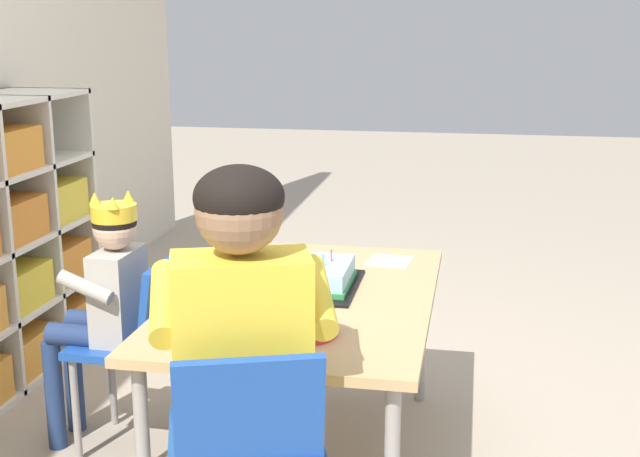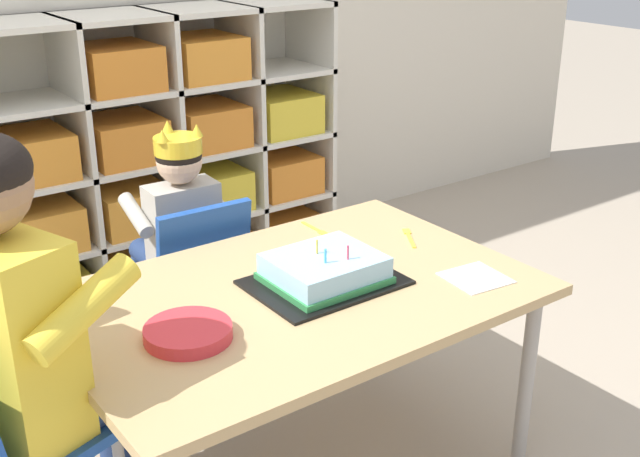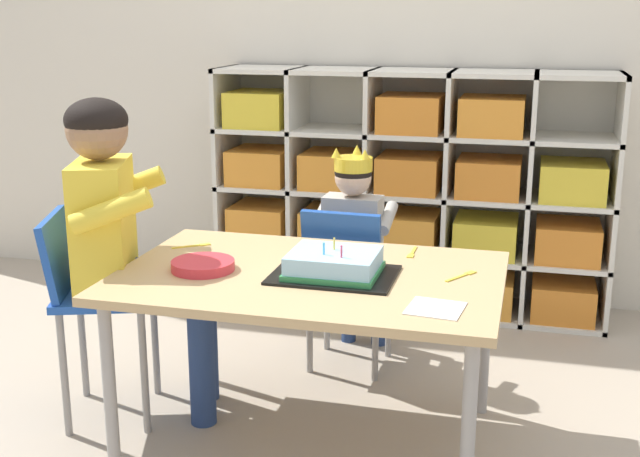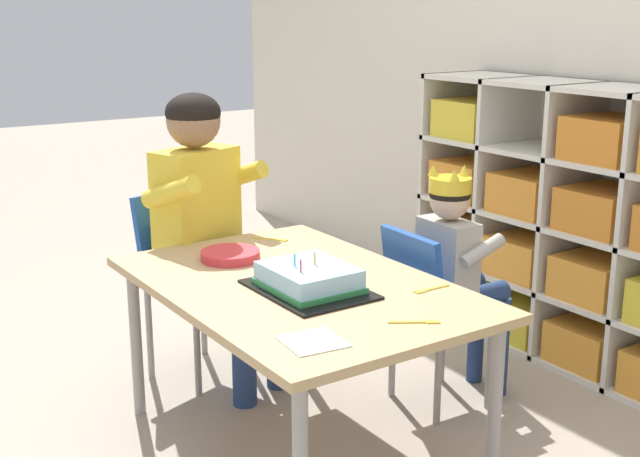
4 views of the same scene
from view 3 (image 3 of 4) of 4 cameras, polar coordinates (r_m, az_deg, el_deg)
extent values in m
plane|color=tan|center=(2.67, -0.69, -14.37)|extent=(16.00, 16.00, 0.00)
cube|color=silver|center=(3.81, 6.66, 3.10)|extent=(1.73, 0.01, 1.06)
cube|color=silver|center=(3.86, -6.38, 3.25)|extent=(0.02, 0.36, 1.06)
cube|color=silver|center=(3.75, -1.50, 3.01)|extent=(0.02, 0.36, 1.06)
cube|color=silver|center=(3.68, 3.63, 2.72)|extent=(0.02, 0.36, 1.06)
cube|color=silver|center=(3.63, 8.94, 2.41)|extent=(0.02, 0.36, 1.06)
cube|color=silver|center=(3.61, 14.35, 2.06)|extent=(0.02, 0.36, 1.06)
cube|color=silver|center=(3.63, 19.75, 1.70)|extent=(0.02, 0.36, 1.06)
cube|color=silver|center=(3.79, 6.05, -5.16)|extent=(1.73, 0.36, 0.02)
cube|color=silver|center=(3.71, 6.16, -1.37)|extent=(1.73, 0.36, 0.02)
cube|color=silver|center=(3.65, 6.27, 2.57)|extent=(1.73, 0.36, 0.02)
cube|color=silver|center=(3.60, 6.39, 6.63)|extent=(1.73, 0.36, 0.02)
cube|color=silver|center=(3.57, 6.51, 10.78)|extent=(1.73, 0.36, 0.02)
cube|color=orange|center=(3.90, -3.95, -3.17)|extent=(0.26, 0.29, 0.16)
cube|color=yellow|center=(3.81, 0.95, -3.58)|extent=(0.26, 0.29, 0.16)
cube|color=orange|center=(3.75, 6.04, -3.98)|extent=(0.26, 0.29, 0.16)
cube|color=orange|center=(3.71, 11.28, -4.36)|extent=(0.26, 0.29, 0.16)
cube|color=orange|center=(3.71, 16.56, -4.71)|extent=(0.26, 0.29, 0.16)
cube|color=orange|center=(3.83, -4.01, 0.55)|extent=(0.26, 0.29, 0.16)
cube|color=orange|center=(3.73, 0.96, 0.22)|extent=(0.26, 0.29, 0.16)
cube|color=orange|center=(3.67, 6.15, -0.12)|extent=(0.26, 0.29, 0.16)
cube|color=yellow|center=(3.64, 11.48, -0.48)|extent=(0.26, 0.29, 0.16)
cube|color=orange|center=(3.64, 16.86, -0.83)|extent=(0.26, 0.29, 0.16)
cube|color=orange|center=(3.77, -4.09, 4.40)|extent=(0.26, 0.29, 0.16)
cube|color=orange|center=(3.68, 0.98, 4.16)|extent=(0.26, 0.29, 0.16)
cube|color=orange|center=(3.61, 6.27, 3.88)|extent=(0.26, 0.29, 0.16)
cube|color=orange|center=(3.58, 11.69, 3.56)|extent=(0.26, 0.29, 0.16)
cube|color=yellow|center=(3.58, 17.17, 3.20)|extent=(0.26, 0.29, 0.16)
cube|color=yellow|center=(3.73, -4.16, 8.34)|extent=(0.26, 0.29, 0.16)
cube|color=orange|center=(3.57, 6.39, 8.00)|extent=(0.26, 0.29, 0.16)
cube|color=orange|center=(3.54, 11.92, 7.71)|extent=(0.26, 0.29, 0.16)
cube|color=tan|center=(2.45, -0.73, -3.41)|extent=(1.14, 0.76, 0.03)
cylinder|color=#9E9993|center=(2.46, -14.47, -10.66)|extent=(0.04, 0.04, 0.52)
cylinder|color=#9E9993|center=(2.19, 10.29, -13.79)|extent=(0.04, 0.04, 0.52)
cylinder|color=#9E9993|center=(2.99, -8.56, -5.73)|extent=(0.04, 0.04, 0.52)
cylinder|color=#9E9993|center=(2.77, 11.41, -7.58)|extent=(0.04, 0.04, 0.52)
cube|color=#1E4CA8|center=(3.04, 2.15, -3.33)|extent=(0.32, 0.30, 0.03)
cube|color=#1E4CA8|center=(2.88, 1.50, -1.37)|extent=(0.29, 0.07, 0.27)
cylinder|color=gray|center=(3.18, 4.82, -6.04)|extent=(0.02, 0.02, 0.34)
cylinder|color=gray|center=(3.24, 0.49, -5.60)|extent=(0.02, 0.02, 0.34)
cylinder|color=gray|center=(2.98, 3.89, -7.53)|extent=(0.02, 0.02, 0.34)
cylinder|color=gray|center=(3.04, -0.73, -7.03)|extent=(0.02, 0.02, 0.34)
cube|color=#B2ADA3|center=(3.01, 2.22, -0.48)|extent=(0.21, 0.12, 0.29)
sphere|color=#DBB293|center=(2.96, 2.26, 3.58)|extent=(0.13, 0.13, 0.13)
ellipsoid|color=black|center=(2.96, 2.26, 3.96)|extent=(0.14, 0.14, 0.10)
cylinder|color=yellow|center=(2.95, 2.27, 4.53)|extent=(0.14, 0.14, 0.05)
cone|color=yellow|center=(3.00, 2.56, 5.52)|extent=(0.04, 0.04, 0.04)
cone|color=yellow|center=(2.90, 3.15, 5.20)|extent=(0.04, 0.04, 0.04)
cone|color=yellow|center=(2.93, 1.14, 5.31)|extent=(0.04, 0.04, 0.04)
cylinder|color=navy|center=(3.13, 3.80, -2.15)|extent=(0.08, 0.21, 0.07)
cylinder|color=navy|center=(3.16, 1.57, -1.96)|extent=(0.08, 0.21, 0.07)
cylinder|color=navy|center=(3.29, 4.16, -5.13)|extent=(0.06, 0.06, 0.36)
cylinder|color=navy|center=(3.32, 2.03, -4.93)|extent=(0.06, 0.06, 0.36)
cylinder|color=#B2ADA3|center=(3.01, 4.74, 0.74)|extent=(0.05, 0.17, 0.10)
cylinder|color=#B2ADA3|center=(3.07, 0.17, 1.07)|extent=(0.05, 0.17, 0.10)
cube|color=#1E4CA8|center=(2.73, -14.59, -4.33)|extent=(0.40, 0.42, 0.03)
cube|color=#1E4CA8|center=(2.72, -17.75, -1.65)|extent=(0.16, 0.31, 0.25)
cylinder|color=gray|center=(2.66, -12.15, -9.76)|extent=(0.02, 0.02, 0.41)
cylinder|color=gray|center=(2.92, -11.43, -7.50)|extent=(0.02, 0.02, 0.41)
cylinder|color=gray|center=(2.71, -17.41, -9.69)|extent=(0.02, 0.02, 0.41)
cylinder|color=gray|center=(2.96, -16.22, -7.48)|extent=(0.02, 0.02, 0.41)
cube|color=yellow|center=(2.67, -14.89, 0.09)|extent=(0.25, 0.34, 0.42)
sphere|color=#997051|center=(2.61, -15.34, 6.68)|extent=(0.19, 0.19, 0.19)
ellipsoid|color=black|center=(2.61, -15.39, 7.30)|extent=(0.19, 0.19, 0.14)
cylinder|color=navy|center=(2.61, -11.74, -4.17)|extent=(0.32, 0.19, 0.10)
cylinder|color=navy|center=(2.78, -11.28, -2.97)|extent=(0.32, 0.19, 0.10)
cylinder|color=navy|center=(2.69, -8.25, -9.13)|extent=(0.08, 0.08, 0.43)
cylinder|color=navy|center=(2.85, -8.01, -7.66)|extent=(0.08, 0.08, 0.43)
cylinder|color=yellow|center=(2.47, -14.36, 1.19)|extent=(0.25, 0.14, 0.14)
cylinder|color=yellow|center=(2.80, -13.20, 2.82)|extent=(0.25, 0.14, 0.14)
cube|color=black|center=(2.41, 0.98, -3.25)|extent=(0.36, 0.27, 0.01)
cube|color=#9ED1EF|center=(2.40, 0.98, -2.40)|extent=(0.26, 0.22, 0.07)
cube|color=#338E4C|center=(2.41, 0.98, -2.98)|extent=(0.27, 0.23, 0.02)
cylinder|color=#E54C66|center=(2.34, 1.51, -1.60)|extent=(0.01, 0.01, 0.04)
cylinder|color=#EFCC4C|center=(2.41, 1.00, -1.07)|extent=(0.01, 0.01, 0.04)
cylinder|color=#4CB2E5|center=(2.36, 0.27, -1.41)|extent=(0.01, 0.01, 0.04)
cylinder|color=#DB333D|center=(2.49, -8.16, -2.56)|extent=(0.19, 0.19, 0.03)
cube|color=white|center=(2.18, 8.05, -5.53)|extent=(0.16, 0.16, 0.00)
cube|color=yellow|center=(2.43, 9.49, -3.40)|extent=(0.06, 0.09, 0.00)
cube|color=yellow|center=(2.48, 10.46, -3.05)|extent=(0.04, 0.04, 0.00)
cube|color=yellow|center=(2.75, -9.36, -1.25)|extent=(0.08, 0.06, 0.00)
cube|color=yellow|center=(2.76, -8.02, -1.11)|extent=(0.04, 0.04, 0.00)
cube|color=yellow|center=(2.68, 6.54, -1.54)|extent=(0.01, 0.09, 0.00)
cube|color=yellow|center=(2.62, 6.33, -1.91)|extent=(0.02, 0.04, 0.00)
camera|label=1|loc=(3.46, -45.88, 11.21)|focal=47.71mm
camera|label=2|loc=(1.80, -50.20, 13.39)|focal=44.87mm
camera|label=4|loc=(1.68, 69.17, 6.47)|focal=46.64mm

